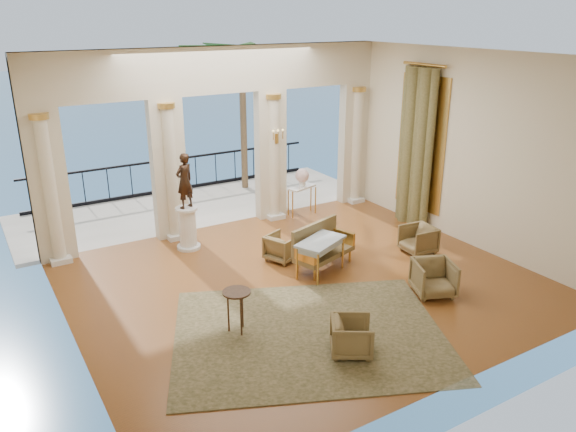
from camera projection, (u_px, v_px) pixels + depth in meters
floor at (304, 282)px, 11.55m from camera, size 9.00×9.00×0.00m
room_walls at (341, 158)px, 9.67m from camera, size 9.00×9.00×9.00m
arcade at (221, 127)px, 13.74m from camera, size 9.00×0.56×4.50m
terrace at (196, 206)px, 16.24m from camera, size 10.00×3.60×0.10m
balustrade at (175, 178)px, 17.37m from camera, size 9.00×0.06×1.03m
palm_tree at (242, 54)px, 16.43m from camera, size 2.00×2.00×4.50m
sea at (11, 120)px, 61.89m from camera, size 160.00×160.00×0.00m
curtain at (416, 148)px, 14.14m from camera, size 0.33×1.40×4.09m
window_frame at (421, 144)px, 14.21m from camera, size 0.04×1.60×3.40m
wall_sconce at (277, 138)px, 14.29m from camera, size 0.30×0.11×0.33m
rug at (309, 334)px, 9.70m from camera, size 5.65×5.12×0.02m
armchair_a at (352, 335)px, 9.06m from camera, size 0.86×0.88×0.67m
armchair_b at (434, 276)px, 10.95m from camera, size 0.96×0.94×0.77m
armchair_c at (418, 238)px, 12.88m from camera, size 0.70×0.74×0.71m
armchair_d at (282, 246)px, 12.51m from camera, size 0.80×0.82×0.66m
settee at (321, 246)px, 12.14m from camera, size 1.57×1.03×0.96m
game_table at (321, 244)px, 11.71m from camera, size 1.27×1.02×0.77m
pedestal at (188, 229)px, 13.07m from camera, size 0.55×0.55×1.01m
statue at (185, 181)px, 12.67m from camera, size 0.55×0.46×1.28m
console_table at (302, 191)px, 15.25m from camera, size 0.89×0.57×0.79m
urn at (302, 176)px, 15.11m from camera, size 0.37×0.37×0.50m
side_table at (237, 297)px, 9.54m from camera, size 0.49×0.49×0.79m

